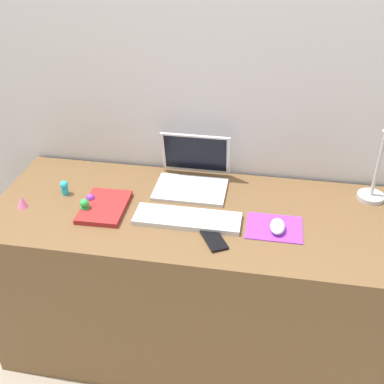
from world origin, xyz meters
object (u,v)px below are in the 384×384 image
object	(u,v)px
notebook_pad	(104,207)
toy_figurine_green	(85,206)
toy_figurine_cyan	(64,187)
toy_figurine_purple	(90,198)
toy_figurine_pink	(22,202)
mouse	(277,226)
desk_lamp	(380,168)
laptop	(193,173)
cell_phone	(214,240)
keyboard	(187,219)

from	to	relation	value
notebook_pad	toy_figurine_green	bearing A→B (deg)	-154.73
toy_figurine_cyan	toy_figurine_green	bearing A→B (deg)	-40.60
toy_figurine_purple	toy_figurine_pink	bearing A→B (deg)	-163.79
toy_figurine_cyan	toy_figurine_purple	bearing A→B (deg)	-18.50
mouse	desk_lamp	world-z (taller)	desk_lamp
desk_lamp	toy_figurine_cyan	distance (m)	1.27
notebook_pad	toy_figurine_green	world-z (taller)	toy_figurine_green
laptop	toy_figurine_pink	xyz separation A→B (m)	(-0.64, -0.29, -0.03)
toy_figurine_cyan	laptop	bearing A→B (deg)	18.58
toy_figurine_pink	toy_figurine_cyan	size ratio (longest dim) A/B	0.75
notebook_pad	toy_figurine_green	size ratio (longest dim) A/B	4.00
laptop	toy_figurine_purple	size ratio (longest dim) A/B	7.65
cell_phone	notebook_pad	bearing A→B (deg)	135.10
notebook_pad	toy_figurine_pink	world-z (taller)	toy_figurine_pink
toy_figurine_purple	cell_phone	bearing A→B (deg)	-17.16
desk_lamp	toy_figurine_purple	world-z (taller)	desk_lamp
toy_figurine_pink	toy_figurine_purple	bearing A→B (deg)	16.21
toy_figurine_pink	toy_figurine_cyan	xyz separation A→B (m)	(0.13, 0.12, 0.01)
keyboard	toy_figurine_purple	bearing A→B (deg)	171.93
toy_figurine_green	mouse	bearing A→B (deg)	0.46
laptop	desk_lamp	world-z (taller)	desk_lamp
toy_figurine_cyan	mouse	bearing A→B (deg)	-6.88
laptop	toy_figurine_purple	distance (m)	0.44
mouse	toy_figurine_cyan	world-z (taller)	toy_figurine_cyan
toy_figurine_purple	toy_figurine_cyan	bearing A→B (deg)	161.50
toy_figurine_purple	toy_figurine_green	bearing A→B (deg)	-87.35
toy_figurine_green	laptop	bearing A→B (deg)	36.72
desk_lamp	toy_figurine_green	world-z (taller)	desk_lamp
keyboard	mouse	bearing A→B (deg)	-0.88
mouse	keyboard	bearing A→B (deg)	179.12
laptop	toy_figurine_pink	bearing A→B (deg)	-155.73
desk_lamp	toy_figurine_pink	bearing A→B (deg)	-168.91
toy_figurine_purple	toy_figurine_green	size ratio (longest dim) A/B	0.65
keyboard	mouse	world-z (taller)	mouse
laptop	mouse	world-z (taller)	laptop
keyboard	cell_phone	xyz separation A→B (m)	(0.12, -0.10, -0.01)
cell_phone	toy_figurine_purple	xyz separation A→B (m)	(-0.53, 0.16, 0.01)
mouse	desk_lamp	distance (m)	0.48
laptop	cell_phone	bearing A→B (deg)	-69.20
mouse	toy_figurine_purple	world-z (taller)	toy_figurine_purple
keyboard	toy_figurine_pink	bearing A→B (deg)	-178.54
toy_figurine_green	toy_figurine_cyan	bearing A→B (deg)	139.40
laptop	keyboard	bearing A→B (deg)	-84.50
keyboard	toy_figurine_purple	xyz separation A→B (m)	(-0.41, 0.06, 0.01)
toy_figurine_green	toy_figurine_cyan	world-z (taller)	toy_figurine_cyan
notebook_pad	desk_lamp	bearing A→B (deg)	10.82
laptop	keyboard	distance (m)	0.28
mouse	notebook_pad	xyz separation A→B (m)	(-0.68, 0.03, -0.01)
notebook_pad	toy_figurine_purple	world-z (taller)	toy_figurine_purple
desk_lamp	notebook_pad	bearing A→B (deg)	-167.62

